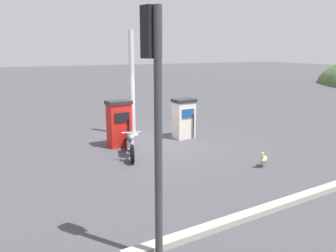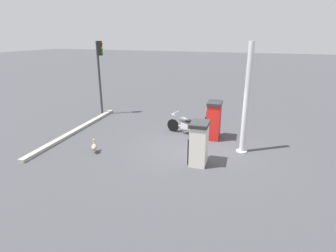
% 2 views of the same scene
% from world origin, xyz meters
% --- Properties ---
extents(ground_plane, '(120.00, 120.00, 0.00)m').
position_xyz_m(ground_plane, '(0.00, 0.00, 0.00)').
color(ground_plane, '#424247').
extents(fuel_pump_near, '(0.63, 0.85, 1.60)m').
position_xyz_m(fuel_pump_near, '(-0.43, -1.27, 0.81)').
color(fuel_pump_near, red).
rests_on(fuel_pump_near, ground).
extents(fuel_pump_far, '(0.64, 0.84, 1.49)m').
position_xyz_m(fuel_pump_far, '(-0.43, 1.27, 0.76)').
color(fuel_pump_far, silver).
rests_on(fuel_pump_far, ground).
extents(motorcycle_near_pump, '(1.93, 0.79, 0.92)m').
position_xyz_m(motorcycle_near_pump, '(0.81, -1.33, 0.43)').
color(motorcycle_near_pump, black).
rests_on(motorcycle_near_pump, ground).
extents(wandering_duck, '(0.38, 0.45, 0.48)m').
position_xyz_m(wandering_duck, '(3.43, 1.71, 0.23)').
color(wandering_duck, tan).
rests_on(wandering_duck, ground).
extents(roadside_traffic_light, '(0.40, 0.29, 3.88)m').
position_xyz_m(roadside_traffic_light, '(5.98, -2.83, 2.64)').
color(roadside_traffic_light, '#38383A').
rests_on(roadside_traffic_light, ground).
extents(canopy_support_pole, '(0.40, 0.40, 3.99)m').
position_xyz_m(canopy_support_pole, '(-1.72, -0.28, 1.92)').
color(canopy_support_pole, silver).
rests_on(canopy_support_pole, ground).
extents(road_edge_kerb, '(0.77, 6.71, 0.12)m').
position_xyz_m(road_edge_kerb, '(5.57, 0.00, 0.06)').
color(road_edge_kerb, '#9E9E93').
rests_on(road_edge_kerb, ground).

